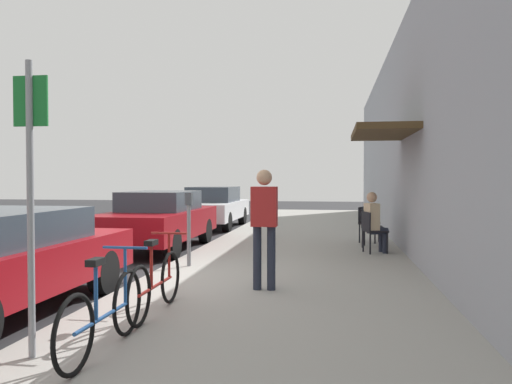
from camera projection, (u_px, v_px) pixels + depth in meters
The scene contains 14 objects.
ground_plane at pixel (139, 286), 7.91m from camera, with size 60.00×60.00×0.00m, color #2D2D30.
sidewalk_slab at pixel (292, 265), 9.55m from camera, with size 4.50×32.00×0.12m, color #9E9B93.
building_facade at pixel (425, 129), 9.12m from camera, with size 1.40×32.00×5.18m.
parked_car_1 at pixel (159, 219), 12.02m from camera, with size 1.80×4.40×1.39m.
parked_car_2 at pixel (213, 207), 17.43m from camera, with size 1.80×4.40×1.41m.
parking_meter at pixel (189, 223), 9.05m from camera, with size 0.12×0.10×1.32m.
street_sign at pixel (31, 185), 4.40m from camera, with size 0.32×0.06×2.60m.
bicycle_0 at pixel (104, 313), 4.54m from camera, with size 0.46×1.71×0.90m.
bicycle_1 at pixel (156, 283), 5.85m from camera, with size 0.46×1.71×0.90m.
cafe_chair_0 at pixel (372, 229), 10.66m from camera, with size 0.56×0.56×0.87m.
seated_patron_0 at pixel (374, 220), 10.66m from camera, with size 0.51×0.46×1.29m.
cafe_chair_1 at pixel (368, 225), 11.61m from camera, with size 0.51×0.51×0.87m.
cafe_chair_2 at pixel (366, 222), 12.46m from camera, with size 0.56×0.56×0.87m.
pedestrian_standing at pixel (264, 219), 7.11m from camera, with size 0.36×0.22×1.70m.
Camera 1 is at (3.01, -7.50, 1.69)m, focal length 35.40 mm.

